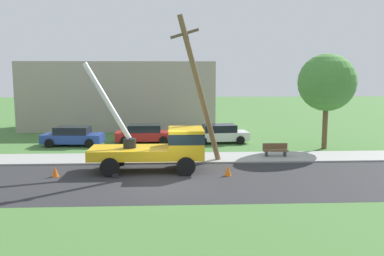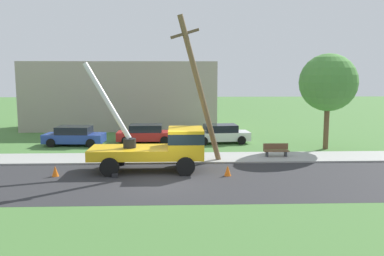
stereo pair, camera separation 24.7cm
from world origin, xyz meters
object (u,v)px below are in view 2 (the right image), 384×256
at_px(roadside_tree_near, 328,83).
at_px(traffic_cone_ahead, 228,171).
at_px(parked_sedan_blue, 74,136).
at_px(park_bench, 276,151).
at_px(parked_sedan_red, 146,134).
at_px(parked_sedan_white, 220,134).
at_px(traffic_cone_behind, 55,171).
at_px(leaning_utility_pole, 200,89).
at_px(utility_truck, 162,145).

bearing_deg(roadside_tree_near, traffic_cone_ahead, -137.00).
distance_m(parked_sedan_blue, park_bench, 14.86).
height_order(traffic_cone_ahead, parked_sedan_red, parked_sedan_red).
bearing_deg(parked_sedan_white, traffic_cone_behind, -134.37).
bearing_deg(traffic_cone_ahead, leaning_utility_pole, 112.93).
xyz_separation_m(utility_truck, parked_sedan_blue, (-6.85, 8.19, -0.70)).
xyz_separation_m(leaning_utility_pole, traffic_cone_ahead, (1.31, -3.11, -4.18)).
xyz_separation_m(parked_sedan_blue, parked_sedan_white, (11.02, 0.63, 0.00)).
height_order(park_bench, roadside_tree_near, roadside_tree_near).
bearing_deg(parked_sedan_blue, parked_sedan_red, 9.71).
distance_m(traffic_cone_ahead, park_bench, 5.79).
relative_size(utility_truck, roadside_tree_near, 1.01).
relative_size(parked_sedan_blue, parked_sedan_red, 1.02).
distance_m(utility_truck, traffic_cone_ahead, 3.88).
height_order(utility_truck, parked_sedan_white, utility_truck).
bearing_deg(leaning_utility_pole, parked_sedan_blue, 144.55).
relative_size(traffic_cone_ahead, parked_sedan_blue, 0.12).
xyz_separation_m(utility_truck, park_bench, (7.12, 3.16, -0.95)).
height_order(traffic_cone_ahead, traffic_cone_behind, same).
relative_size(parked_sedan_blue, park_bench, 2.82).
distance_m(utility_truck, parked_sedan_white, 9.78).
xyz_separation_m(traffic_cone_behind, park_bench, (12.68, 4.27, 0.18)).
distance_m(parked_sedan_red, park_bench, 10.54).
distance_m(traffic_cone_behind, parked_sedan_white, 13.90).
bearing_deg(traffic_cone_behind, roadside_tree_near, 22.93).
distance_m(leaning_utility_pole, traffic_cone_behind, 9.23).
height_order(leaning_utility_pole, park_bench, leaning_utility_pole).
xyz_separation_m(leaning_utility_pole, traffic_cone_behind, (-7.71, -2.89, -4.18)).
bearing_deg(utility_truck, parked_sedan_white, 64.72).
xyz_separation_m(utility_truck, roadside_tree_near, (11.38, 6.05, 3.28)).
xyz_separation_m(traffic_cone_ahead, traffic_cone_behind, (-9.02, 0.22, 0.00)).
bearing_deg(roadside_tree_near, parked_sedan_white, 159.00).
bearing_deg(parked_sedan_blue, park_bench, -19.79).
xyz_separation_m(utility_truck, traffic_cone_ahead, (3.47, -1.33, -1.13)).
relative_size(traffic_cone_behind, parked_sedan_red, 0.13).
bearing_deg(parked_sedan_white, utility_truck, -115.28).
bearing_deg(parked_sedan_red, utility_truck, -80.11).
relative_size(traffic_cone_ahead, parked_sedan_red, 0.13).
distance_m(utility_truck, park_bench, 7.85).
height_order(parked_sedan_blue, roadside_tree_near, roadside_tree_near).
xyz_separation_m(traffic_cone_behind, roadside_tree_near, (16.93, 7.16, 4.41)).
bearing_deg(leaning_utility_pole, parked_sedan_white, 74.06).
height_order(parked_sedan_red, roadside_tree_near, roadside_tree_near).
height_order(traffic_cone_behind, parked_sedan_red, parked_sedan_red).
bearing_deg(traffic_cone_ahead, park_bench, 50.86).
height_order(parked_sedan_blue, park_bench, parked_sedan_blue).
distance_m(traffic_cone_ahead, parked_sedan_blue, 14.05).
distance_m(parked_sedan_red, parked_sedan_white, 5.76).
distance_m(parked_sedan_red, roadside_tree_near, 13.90).
xyz_separation_m(traffic_cone_ahead, park_bench, (3.65, 4.49, 0.18)).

